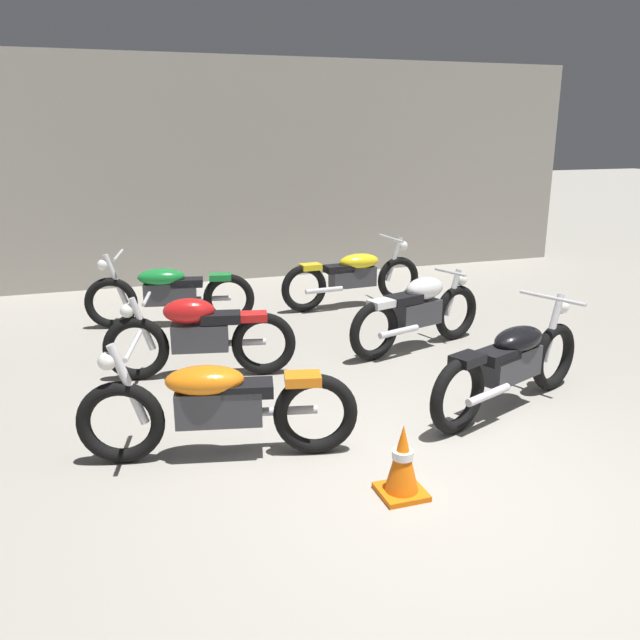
{
  "coord_description": "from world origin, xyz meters",
  "views": [
    {
      "loc": [
        -2.15,
        -3.76,
        2.51
      ],
      "look_at": [
        0.0,
        2.58,
        0.55
      ],
      "focal_mm": 37.15,
      "sensor_mm": 36.0,
      "label": 1
    }
  ],
  "objects_px": {
    "motorcycle_right_row_1": "(418,311)",
    "motorcycle_right_row_2": "(354,276)",
    "motorcycle_left_row_1": "(199,335)",
    "motorcycle_right_row_0": "(511,362)",
    "traffic_cone": "(402,462)",
    "motorcycle_left_row_2": "(169,292)",
    "motorcycle_left_row_0": "(217,404)"
  },
  "relations": [
    {
      "from": "motorcycle_right_row_1",
      "to": "motorcycle_right_row_2",
      "type": "relative_size",
      "value": 0.88
    },
    {
      "from": "motorcycle_left_row_1",
      "to": "motorcycle_right_row_0",
      "type": "distance_m",
      "value": 3.09
    },
    {
      "from": "motorcycle_right_row_0",
      "to": "traffic_cone",
      "type": "relative_size",
      "value": 3.8
    },
    {
      "from": "motorcycle_left_row_2",
      "to": "motorcycle_right_row_0",
      "type": "xyz_separation_m",
      "value": [
        2.65,
        -3.7,
        0.0
      ]
    },
    {
      "from": "motorcycle_right_row_1",
      "to": "traffic_cone",
      "type": "relative_size",
      "value": 3.55
    },
    {
      "from": "motorcycle_left_row_1",
      "to": "motorcycle_right_row_2",
      "type": "xyz_separation_m",
      "value": [
        2.54,
        2.13,
        -0.01
      ]
    },
    {
      "from": "motorcycle_left_row_0",
      "to": "motorcycle_right_row_1",
      "type": "relative_size",
      "value": 1.12
    },
    {
      "from": "motorcycle_left_row_1",
      "to": "motorcycle_left_row_2",
      "type": "height_order",
      "value": "motorcycle_left_row_2"
    },
    {
      "from": "motorcycle_left_row_0",
      "to": "motorcycle_right_row_0",
      "type": "xyz_separation_m",
      "value": [
        2.71,
        0.08,
        0.0
      ]
    },
    {
      "from": "motorcycle_right_row_2",
      "to": "motorcycle_left_row_0",
      "type": "bearing_deg",
      "value": -124.27
    },
    {
      "from": "motorcycle_left_row_0",
      "to": "motorcycle_left_row_2",
      "type": "distance_m",
      "value": 3.78
    },
    {
      "from": "motorcycle_right_row_1",
      "to": "traffic_cone",
      "type": "xyz_separation_m",
      "value": [
        -1.56,
        -2.87,
        -0.2
      ]
    },
    {
      "from": "motorcycle_left_row_2",
      "to": "motorcycle_left_row_0",
      "type": "bearing_deg",
      "value": -90.83
    },
    {
      "from": "motorcycle_left_row_1",
      "to": "motorcycle_right_row_0",
      "type": "xyz_separation_m",
      "value": [
        2.57,
        -1.72,
        -0.01
      ]
    },
    {
      "from": "motorcycle_left_row_1",
      "to": "motorcycle_left_row_2",
      "type": "bearing_deg",
      "value": 92.41
    },
    {
      "from": "motorcycle_right_row_0",
      "to": "motorcycle_right_row_2",
      "type": "xyz_separation_m",
      "value": [
        -0.03,
        3.85,
        0.0
      ]
    },
    {
      "from": "motorcycle_left_row_0",
      "to": "motorcycle_right_row_0",
      "type": "bearing_deg",
      "value": 1.76
    },
    {
      "from": "motorcycle_right_row_2",
      "to": "traffic_cone",
      "type": "relative_size",
      "value": 4.02
    },
    {
      "from": "motorcycle_right_row_0",
      "to": "motorcycle_left_row_2",
      "type": "bearing_deg",
      "value": 125.66
    },
    {
      "from": "motorcycle_left_row_1",
      "to": "traffic_cone",
      "type": "distance_m",
      "value": 2.95
    },
    {
      "from": "motorcycle_left_row_1",
      "to": "traffic_cone",
      "type": "xyz_separation_m",
      "value": [
        0.98,
        -2.77,
        -0.2
      ]
    },
    {
      "from": "motorcycle_left_row_2",
      "to": "motorcycle_right_row_0",
      "type": "height_order",
      "value": "same"
    },
    {
      "from": "motorcycle_left_row_2",
      "to": "motorcycle_right_row_0",
      "type": "bearing_deg",
      "value": -54.34
    },
    {
      "from": "motorcycle_right_row_0",
      "to": "motorcycle_right_row_2",
      "type": "height_order",
      "value": "same"
    },
    {
      "from": "motorcycle_right_row_0",
      "to": "motorcycle_right_row_2",
      "type": "bearing_deg",
      "value": 90.4
    },
    {
      "from": "motorcycle_left_row_0",
      "to": "motorcycle_left_row_1",
      "type": "relative_size",
      "value": 1.1
    },
    {
      "from": "motorcycle_right_row_0",
      "to": "traffic_cone",
      "type": "height_order",
      "value": "motorcycle_right_row_0"
    },
    {
      "from": "motorcycle_right_row_0",
      "to": "traffic_cone",
      "type": "bearing_deg",
      "value": -146.54
    },
    {
      "from": "motorcycle_right_row_0",
      "to": "traffic_cone",
      "type": "xyz_separation_m",
      "value": [
        -1.59,
        -1.05,
        -0.19
      ]
    },
    {
      "from": "motorcycle_right_row_1",
      "to": "motorcycle_left_row_1",
      "type": "bearing_deg",
      "value": -177.75
    },
    {
      "from": "motorcycle_left_row_0",
      "to": "traffic_cone",
      "type": "bearing_deg",
      "value": -40.7
    },
    {
      "from": "motorcycle_left_row_2",
      "to": "traffic_cone",
      "type": "height_order",
      "value": "motorcycle_left_row_2"
    }
  ]
}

